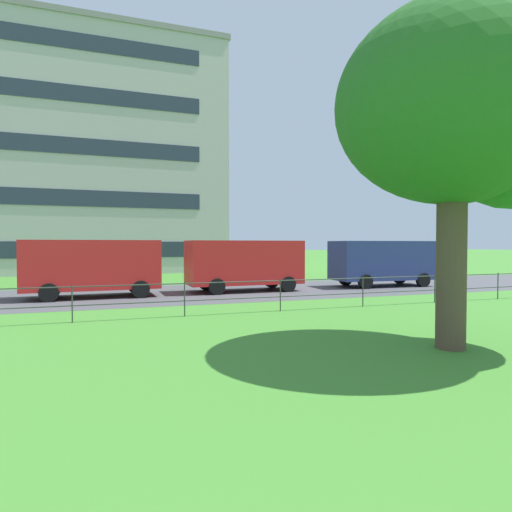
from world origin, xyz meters
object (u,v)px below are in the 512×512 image
(panel_van_far_right, at_px, (245,263))
(tree_large_lawn, at_px, (465,112))
(apartment_building_background, at_px, (31,157))
(panel_van_center, at_px, (382,261))
(panel_van_right, at_px, (93,265))

(panel_van_far_right, bearing_deg, tree_large_lawn, -85.23)
(apartment_building_background, bearing_deg, panel_van_far_right, -59.45)
(tree_large_lawn, distance_m, panel_van_center, 13.29)
(panel_van_right, distance_m, panel_van_far_right, 6.26)
(panel_van_right, xyz_separation_m, panel_van_far_right, (6.25, 0.13, 0.00))
(tree_large_lawn, height_order, apartment_building_background, apartment_building_background)
(apartment_building_background, bearing_deg, panel_van_right, -75.56)
(tree_large_lawn, xyz_separation_m, panel_van_center, (6.20, 11.24, -3.42))
(panel_van_center, bearing_deg, panel_van_far_right, 179.31)
(tree_large_lawn, xyz_separation_m, panel_van_far_right, (-0.95, 11.33, -3.42))
(panel_van_center, bearing_deg, panel_van_right, -179.83)
(panel_van_right, relative_size, panel_van_center, 1.00)
(panel_van_far_right, xyz_separation_m, panel_van_center, (7.15, -0.09, 0.00))
(panel_van_far_right, xyz_separation_m, apartment_building_background, (-11.15, 18.90, 7.56))
(tree_large_lawn, xyz_separation_m, apartment_building_background, (-12.10, 30.23, 4.14))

